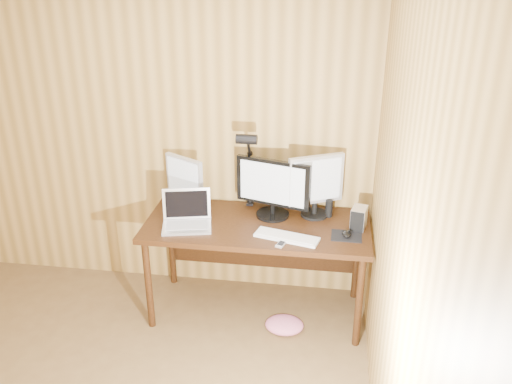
% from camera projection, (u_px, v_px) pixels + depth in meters
% --- Properties ---
extents(desk, '(1.60, 0.70, 0.75)m').
position_uv_depth(desk, '(258.00, 234.00, 3.97)').
color(desk, black).
rests_on(desk, floor).
extents(monitor_center, '(0.55, 0.24, 0.44)m').
position_uv_depth(monitor_center, '(273.00, 188.00, 3.88)').
color(monitor_center, black).
rests_on(monitor_center, desk).
extents(monitor_left, '(0.32, 0.20, 0.39)m').
position_uv_depth(monitor_left, '(185.00, 180.00, 4.04)').
color(monitor_left, black).
rests_on(monitor_left, desk).
extents(monitor_right, '(0.39, 0.22, 0.47)m').
position_uv_depth(monitor_right, '(316.00, 184.00, 3.87)').
color(monitor_right, black).
rests_on(monitor_right, desk).
extents(laptop, '(0.39, 0.33, 0.24)m').
position_uv_depth(laptop, '(187.00, 217.00, 3.83)').
color(laptop, silver).
rests_on(laptop, desk).
extents(keyboard, '(0.46, 0.24, 0.02)m').
position_uv_depth(keyboard, '(287.00, 237.00, 3.66)').
color(keyboard, silver).
rests_on(keyboard, desk).
extents(mousepad, '(0.21, 0.17, 0.00)m').
position_uv_depth(mousepad, '(346.00, 236.00, 3.69)').
color(mousepad, black).
rests_on(mousepad, desk).
extents(mouse, '(0.08, 0.12, 0.04)m').
position_uv_depth(mouse, '(347.00, 233.00, 3.68)').
color(mouse, black).
rests_on(mouse, mousepad).
extents(hard_drive, '(0.12, 0.16, 0.16)m').
position_uv_depth(hard_drive, '(359.00, 218.00, 3.77)').
color(hard_drive, silver).
rests_on(hard_drive, desk).
extents(phone, '(0.07, 0.10, 0.01)m').
position_uv_depth(phone, '(281.00, 244.00, 3.58)').
color(phone, silver).
rests_on(phone, desk).
extents(speaker, '(0.05, 0.05, 0.13)m').
position_uv_depth(speaker, '(329.00, 208.00, 3.94)').
color(speaker, black).
rests_on(speaker, desk).
extents(desk_lamp, '(0.15, 0.21, 0.65)m').
position_uv_depth(desk_lamp, '(248.00, 159.00, 3.91)').
color(desk_lamp, black).
rests_on(desk_lamp, desk).
extents(fabric_pile, '(0.28, 0.23, 0.09)m').
position_uv_depth(fabric_pile, '(284.00, 325.00, 3.93)').
color(fabric_pile, '#D66787').
rests_on(fabric_pile, floor).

